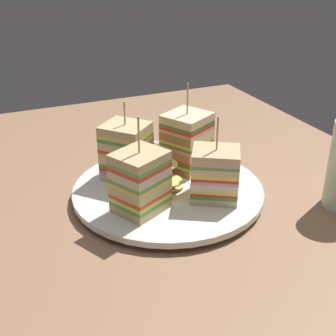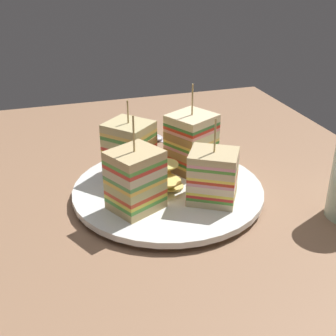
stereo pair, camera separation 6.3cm
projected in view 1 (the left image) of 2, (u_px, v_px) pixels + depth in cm
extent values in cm
cube|color=#986F51|center=(168.00, 202.00, 65.07)|extent=(91.77, 73.95, 1.80)
cylinder|color=white|center=(168.00, 195.00, 64.52)|extent=(16.52, 16.52, 0.70)
cylinder|color=white|center=(168.00, 190.00, 64.17)|extent=(26.65, 26.65, 0.85)
cube|color=beige|center=(186.00, 164.00, 69.29)|extent=(7.92, 8.06, 1.15)
cube|color=#9E7242|center=(174.00, 171.00, 67.18)|extent=(5.05, 2.88, 1.15)
cube|color=#EACD5A|center=(186.00, 159.00, 68.93)|extent=(7.92, 8.06, 0.45)
cube|color=#427D33|center=(186.00, 157.00, 68.73)|extent=(7.92, 8.06, 0.45)
cube|color=red|center=(186.00, 154.00, 68.53)|extent=(7.92, 8.06, 0.45)
cube|color=#D0BD84|center=(187.00, 149.00, 68.18)|extent=(7.92, 8.06, 1.15)
cube|color=#B2844C|center=(175.00, 156.00, 66.07)|extent=(5.05, 2.88, 1.15)
cube|color=pink|center=(187.00, 144.00, 67.82)|extent=(7.92, 8.06, 0.45)
cube|color=#4A8B35|center=(187.00, 141.00, 67.62)|extent=(7.92, 8.06, 0.45)
cube|color=#E6C159|center=(187.00, 139.00, 67.42)|extent=(7.92, 8.06, 0.45)
cube|color=beige|center=(187.00, 134.00, 67.07)|extent=(7.92, 8.06, 1.15)
cube|color=#9E7242|center=(175.00, 140.00, 64.97)|extent=(5.05, 2.88, 1.15)
cube|color=pink|center=(187.00, 129.00, 66.71)|extent=(7.92, 8.06, 0.45)
cube|color=red|center=(187.00, 126.00, 66.51)|extent=(7.92, 8.06, 0.45)
cube|color=#3E813C|center=(187.00, 123.00, 66.32)|extent=(7.92, 8.06, 0.45)
cube|color=beige|center=(187.00, 118.00, 65.96)|extent=(7.92, 8.06, 1.15)
cylinder|color=tan|center=(188.00, 99.00, 64.70)|extent=(0.24, 0.24, 4.53)
cube|color=beige|center=(127.00, 173.00, 66.66)|extent=(8.20, 8.16, 1.11)
cube|color=#9E7242|center=(145.00, 177.00, 65.57)|extent=(3.81, 4.17, 1.11)
cube|color=pink|center=(127.00, 168.00, 66.29)|extent=(8.20, 8.16, 0.53)
cube|color=red|center=(127.00, 165.00, 66.06)|extent=(8.20, 8.16, 0.53)
cube|color=#519638|center=(127.00, 162.00, 65.82)|extent=(8.20, 8.16, 0.53)
cube|color=beige|center=(126.00, 156.00, 65.46)|extent=(8.20, 8.16, 1.11)
cube|color=#9E7242|center=(145.00, 160.00, 64.37)|extent=(3.81, 4.17, 1.11)
cube|color=#EFC152|center=(126.00, 151.00, 65.09)|extent=(8.20, 8.16, 0.53)
cube|color=#DE3D34|center=(126.00, 148.00, 64.86)|extent=(8.20, 8.16, 0.53)
cube|color=beige|center=(126.00, 143.00, 64.50)|extent=(8.20, 8.16, 1.11)
cube|color=#9E7242|center=(145.00, 146.00, 63.41)|extent=(3.81, 4.17, 1.11)
cube|color=#4F9443|center=(126.00, 137.00, 64.13)|extent=(8.20, 8.16, 0.53)
cube|color=#F4C85F|center=(125.00, 134.00, 63.90)|extent=(8.20, 8.16, 0.53)
cube|color=#D3C087|center=(125.00, 128.00, 63.53)|extent=(8.20, 8.16, 1.11)
cylinder|color=tan|center=(125.00, 113.00, 62.55)|extent=(0.24, 0.24, 3.31)
cube|color=#DBBE7A|center=(141.00, 205.00, 58.52)|extent=(7.52, 7.83, 1.09)
cube|color=#B2844C|center=(156.00, 196.00, 60.57)|extent=(4.81, 2.58, 1.09)
cube|color=#55A43F|center=(141.00, 200.00, 58.16)|extent=(7.52, 7.83, 0.51)
cube|color=#EDDA4B|center=(141.00, 196.00, 57.93)|extent=(7.52, 7.83, 0.51)
cube|color=#D84929|center=(140.00, 193.00, 57.70)|extent=(7.52, 7.83, 0.51)
cube|color=#CEC47D|center=(140.00, 187.00, 57.35)|extent=(7.52, 7.83, 1.09)
cube|color=#B2844C|center=(156.00, 179.00, 59.40)|extent=(4.81, 2.58, 1.09)
cube|color=#F8C94E|center=(140.00, 182.00, 56.99)|extent=(7.52, 7.83, 0.51)
cube|color=#59A151|center=(140.00, 178.00, 56.76)|extent=(7.52, 7.83, 0.51)
cube|color=beige|center=(140.00, 172.00, 56.40)|extent=(7.52, 7.83, 1.09)
cube|color=#9E7242|center=(156.00, 164.00, 58.46)|extent=(4.81, 2.58, 1.09)
cube|color=#E14031|center=(140.00, 167.00, 56.05)|extent=(7.52, 7.83, 0.51)
cube|color=#60B048|center=(140.00, 163.00, 55.82)|extent=(7.52, 7.83, 0.51)
cube|color=#D4B87F|center=(139.00, 157.00, 55.46)|extent=(7.52, 7.83, 1.09)
cylinder|color=tan|center=(139.00, 135.00, 54.18)|extent=(0.24, 0.24, 4.65)
cube|color=beige|center=(214.00, 194.00, 61.31)|extent=(7.57, 7.87, 0.92)
cube|color=#B2844C|center=(192.00, 193.00, 61.63)|extent=(4.50, 2.81, 0.92)
cube|color=#509633|center=(214.00, 190.00, 61.02)|extent=(7.57, 7.87, 0.41)
cube|color=red|center=(215.00, 187.00, 60.83)|extent=(7.57, 7.87, 0.41)
cube|color=yellow|center=(215.00, 184.00, 60.65)|extent=(7.57, 7.87, 0.41)
cube|color=beige|center=(215.00, 180.00, 60.36)|extent=(7.57, 7.87, 0.92)
cube|color=#B2844C|center=(192.00, 179.00, 60.67)|extent=(4.50, 2.81, 0.92)
cube|color=pink|center=(215.00, 175.00, 60.06)|extent=(7.57, 7.87, 0.41)
cube|color=red|center=(215.00, 173.00, 59.88)|extent=(7.57, 7.87, 0.41)
cube|color=#FCDA4B|center=(215.00, 170.00, 59.70)|extent=(7.57, 7.87, 0.41)
cube|color=beige|center=(216.00, 165.00, 59.40)|extent=(7.57, 7.87, 0.92)
cube|color=#B2844C|center=(193.00, 164.00, 59.72)|extent=(4.50, 2.81, 0.92)
cube|color=#559C35|center=(216.00, 161.00, 59.10)|extent=(7.57, 7.87, 0.41)
cube|color=pink|center=(216.00, 158.00, 58.92)|extent=(7.57, 7.87, 0.41)
cube|color=#D0B783|center=(216.00, 153.00, 58.62)|extent=(7.57, 7.87, 0.92)
cylinder|color=tan|center=(217.00, 134.00, 57.41)|extent=(0.24, 0.24, 4.52)
cylinder|color=#DECB6F|center=(172.00, 186.00, 63.61)|extent=(6.06, 6.06, 0.91)
cylinder|color=#DEAD61|center=(167.00, 180.00, 64.59)|extent=(5.17, 5.15, 0.99)
cylinder|color=#DBCB66|center=(163.00, 181.00, 62.94)|extent=(5.48, 5.48, 0.83)
cylinder|color=#E3B05A|center=(159.00, 175.00, 63.56)|extent=(4.75, 4.75, 0.32)
cylinder|color=#E4C565|center=(169.00, 180.00, 61.48)|extent=(5.09, 5.09, 0.43)
cylinder|color=#DDC868|center=(163.00, 165.00, 63.09)|extent=(4.15, 4.15, 0.34)
ellipsoid|color=#4B7D33|center=(133.00, 159.00, 70.71)|extent=(4.53, 4.20, 1.31)
ellipsoid|color=#5FAC4B|center=(128.00, 156.00, 71.55)|extent=(4.37, 4.06, 1.51)
ellipsoid|color=#4D9834|center=(156.00, 161.00, 70.68)|extent=(5.00, 4.63, 0.93)
cylinder|color=red|center=(139.00, 156.00, 71.72)|extent=(4.10, 4.09, 1.02)
cube|color=silver|center=(179.00, 145.00, 80.88)|extent=(8.37, 9.39, 0.25)
ellipsoid|color=silver|center=(141.00, 138.00, 82.60)|extent=(4.32, 4.42, 1.00)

